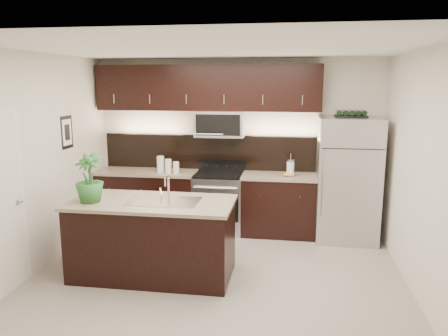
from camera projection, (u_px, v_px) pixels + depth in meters
The scene contains 12 objects.
ground at pixel (217, 277), 5.33m from camera, with size 4.50×4.50×0.00m, color gray.
room_walls at pixel (206, 139), 4.98m from camera, with size 4.52×4.02×2.71m.
counter_run at pixel (206, 202), 6.94m from camera, with size 3.51×0.65×0.94m.
upper_fixtures at pixel (209, 95), 6.76m from camera, with size 3.49×0.40×1.66m.
island at pixel (153, 238), 5.30m from camera, with size 1.96×0.96×0.94m.
sink_faucet at pixel (164, 200), 5.20m from camera, with size 0.84×0.50×0.28m.
refrigerator at pixel (347, 179), 6.48m from camera, with size 0.89×0.80×1.84m, color #B2B2B7.
wine_rack at pixel (351, 114), 6.29m from camera, with size 0.45×0.28×0.11m.
plant at pixel (89, 178), 5.12m from camera, with size 0.32×0.32×0.58m, color #286528.
canisters at pixel (166, 165), 6.85m from camera, with size 0.37×0.16×0.25m.
french_press at pixel (290, 168), 6.58m from camera, with size 0.12×0.12×0.34m.
bananas at pixel (285, 174), 6.58m from camera, with size 0.17×0.13×0.05m, color gold.
Camera 1 is at (0.84, -4.90, 2.33)m, focal length 35.00 mm.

